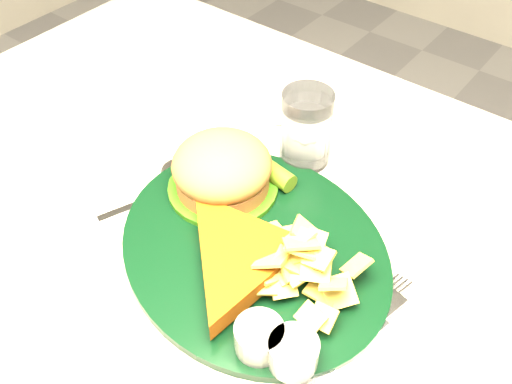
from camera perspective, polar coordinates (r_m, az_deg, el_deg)
dinner_plate at (r=0.62m, az=-0.25°, el=-3.63°), size 0.41×0.38×0.08m
water_glass at (r=0.73m, az=5.01°, el=6.37°), size 0.08×0.08×0.10m
fork_napkin at (r=0.58m, az=9.42°, el=-15.11°), size 0.15×0.18×0.01m
spoon at (r=0.71m, az=-11.49°, el=-0.97°), size 0.09×0.15×0.01m
ramekin at (r=0.87m, az=-10.39°, el=9.49°), size 0.05×0.05×0.03m
wrapped_straw at (r=0.82m, az=0.08°, el=7.07°), size 0.23×0.18×0.01m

